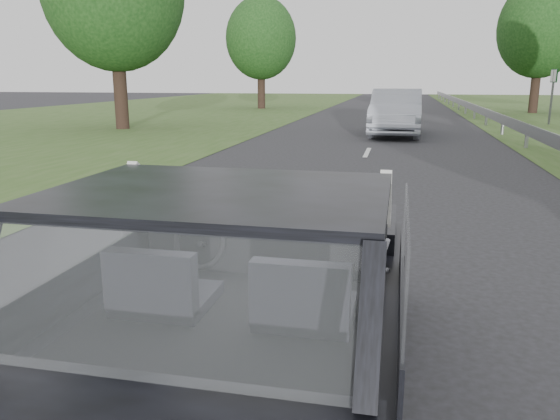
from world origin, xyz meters
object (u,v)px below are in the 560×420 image
at_px(cat, 316,216).
at_px(other_car, 396,112).
at_px(subject_car, 245,295).
at_px(highway_sign, 552,97).

relative_size(cat, other_car, 0.11).
distance_m(subject_car, other_car, 17.11).
distance_m(subject_car, highway_sign, 24.19).
height_order(subject_car, cat, subject_car).
bearing_deg(subject_car, highway_sign, 72.75).
height_order(subject_car, highway_sign, highway_sign).
xyz_separation_m(subject_car, highway_sign, (7.17, 23.10, 0.45)).
xyz_separation_m(cat, highway_sign, (6.85, 22.53, 0.10)).
bearing_deg(other_car, cat, -90.32).
relative_size(other_car, highway_sign, 2.07).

